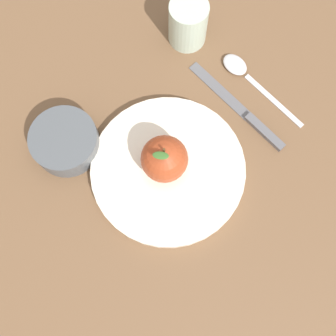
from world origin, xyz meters
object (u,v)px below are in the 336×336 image
object	(u,v)px
apple	(164,159)
cup	(188,22)
dinner_plate	(168,170)
spoon	(245,74)
knife	(244,113)
side_bowl	(65,141)

from	to	relation	value
apple	cup	distance (m)	0.25
dinner_plate	spoon	world-z (taller)	dinner_plate
dinner_plate	knife	xyz separation A→B (m)	(-0.15, 0.06, -0.01)
cup	knife	bearing A→B (deg)	61.69
apple	knife	distance (m)	0.18
side_bowl	dinner_plate	bearing A→B (deg)	104.59
apple	cup	size ratio (longest dim) A/B	1.00
dinner_plate	spoon	size ratio (longest dim) A/B	1.41
cup	apple	bearing A→B (deg)	20.27
knife	dinner_plate	bearing A→B (deg)	-22.10
dinner_plate	side_bowl	size ratio (longest dim) A/B	2.27
cup	spoon	xyz separation A→B (m)	(0.02, 0.13, -0.04)
apple	spoon	size ratio (longest dim) A/B	0.47
knife	spoon	size ratio (longest dim) A/B	1.21
dinner_plate	apple	distance (m)	0.05
side_bowl	knife	distance (m)	0.30
dinner_plate	spoon	bearing A→B (deg)	171.84
dinner_plate	apple	size ratio (longest dim) A/B	2.99
apple	side_bowl	world-z (taller)	apple
apple	dinner_plate	bearing A→B (deg)	82.30
apple	knife	size ratio (longest dim) A/B	0.39
dinner_plate	apple	world-z (taller)	apple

